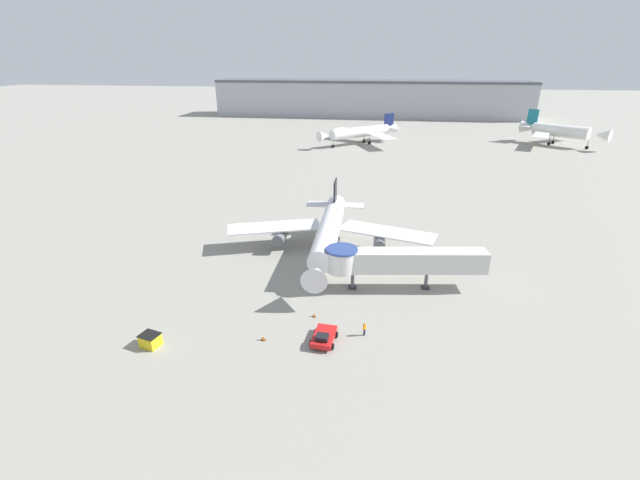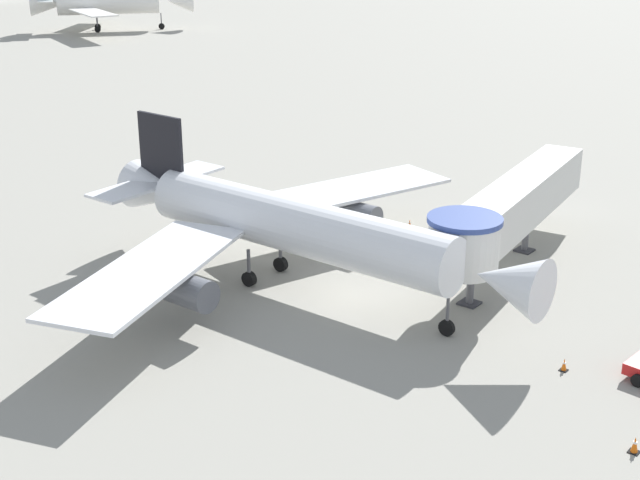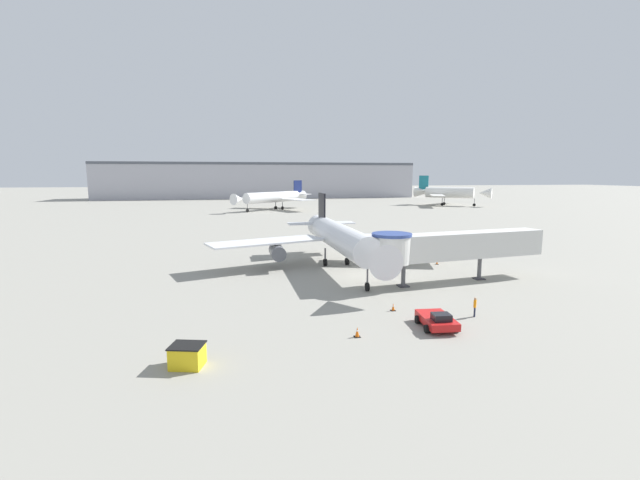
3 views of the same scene
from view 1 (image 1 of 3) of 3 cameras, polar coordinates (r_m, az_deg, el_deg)
ground_plane at (r=62.85m, az=0.93°, el=-3.45°), size 800.00×800.00×0.00m
main_airplane at (r=64.83m, az=1.15°, el=1.12°), size 33.07×29.24×8.99m
jet_bridge at (r=56.00m, az=9.97°, el=-2.70°), size 20.67×5.98×5.72m
pushback_tug_red at (r=46.85m, az=0.51°, el=-12.80°), size 2.81×4.03×1.39m
service_container_yellow at (r=49.64m, az=-21.69°, el=-12.29°), size 2.35×2.10×1.40m
traffic_cone_starboard_wing at (r=65.95m, az=12.51°, el=-2.41°), size 0.37×0.37×0.62m
traffic_cone_apron_front at (r=47.68m, az=-7.58°, el=-12.73°), size 0.45×0.45×0.74m
traffic_cone_near_nose at (r=51.04m, az=-0.79°, el=-9.89°), size 0.39×0.39×0.65m
ground_crew_marshaller at (r=47.88m, az=5.96°, el=-11.58°), size 0.35×0.36×1.66m
background_jet_teal_tail at (r=172.52m, az=29.24°, el=12.60°), size 25.29×26.72×11.38m
background_jet_navy_tail at (r=154.34m, az=5.64°, el=14.16°), size 28.18×26.65×9.71m
terminal_building at (r=231.68m, az=6.70°, el=18.24°), size 156.16×22.90×17.74m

